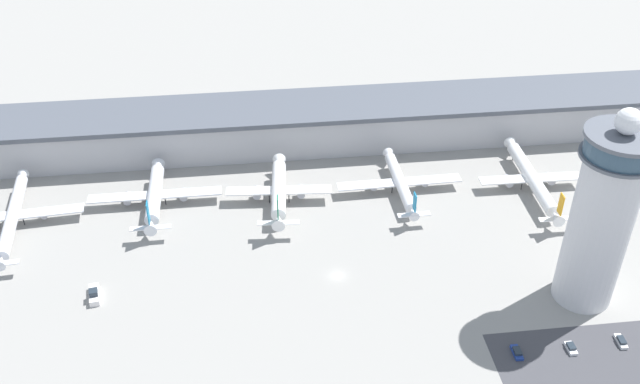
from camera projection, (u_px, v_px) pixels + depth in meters
ground_plane at (337, 276)px, 191.06m from camera, size 1000.00×1000.00×0.00m
terminal_building at (309, 124)px, 243.81m from camera, size 267.44×25.00×15.08m
control_tower at (602, 216)px, 170.40m from camera, size 17.84×17.84×54.45m
airplane_gate_alpha at (13, 216)px, 206.80m from camera, size 39.94×46.08×11.27m
airplane_gate_bravo at (155, 195)px, 215.35m from camera, size 40.18×35.68×12.73m
airplane_gate_charlie at (279, 190)px, 216.15m from camera, size 32.40×36.10×13.75m
airplane_gate_delta at (400, 182)px, 221.17m from camera, size 39.19×36.38×11.12m
airplane_gate_echo at (532, 179)px, 222.29m from camera, size 32.60×44.89×12.68m
service_truck_catering at (94, 295)px, 183.45m from camera, size 3.48×7.72×3.10m
car_maroon_suv at (571, 348)px, 169.08m from camera, size 1.91×4.15×1.42m
car_grey_coupe at (517, 352)px, 167.99m from camera, size 1.90×4.67×1.38m
car_green_van at (621, 341)px, 170.84m from camera, size 1.95×4.80×1.41m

